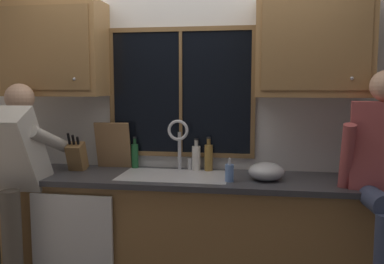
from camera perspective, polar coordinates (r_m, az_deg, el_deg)
The scene contains 22 objects.
back_wall at distance 3.37m, azimuth 0.08°, elevation 1.17°, with size 5.62×0.12×2.55m, color silver.
window_glass at distance 3.31m, azimuth -1.51°, elevation 5.40°, with size 1.10×0.02×0.95m, color black.
window_frame_top at distance 3.32m, azimuth -1.57°, elevation 13.92°, with size 1.17×0.02×0.04m, color brown.
window_frame_bottom at distance 3.34m, azimuth -1.52°, elevation -3.07°, with size 1.17×0.02×0.04m, color brown.
window_frame_left at distance 3.45m, azimuth -10.90°, elevation 5.33°, with size 0.04×0.02×0.95m, color brown.
window_frame_right at distance 3.24m, azimuth 8.41°, elevation 5.31°, with size 0.04×0.02×0.95m, color brown.
window_mullion_center at distance 3.29m, azimuth -1.55°, elevation 5.40°, with size 0.02×0.02×0.95m, color brown.
lower_cabinet_run at distance 3.22m, azimuth -0.92°, elevation -14.36°, with size 3.22×0.58×0.88m, color olive.
countertop at distance 3.07m, azimuth -1.00°, elevation -6.44°, with size 3.28×0.62×0.04m, color #38383D.
dishwasher_front at distance 3.15m, azimuth -16.11°, elevation -14.79°, with size 0.60×0.02×0.74m, color white.
upper_cabinet_left at distance 3.48m, azimuth -18.37°, elevation 10.65°, with size 0.80×0.36×0.72m.
upper_cabinet_right at distance 3.12m, azimuth 16.19°, elevation 11.24°, with size 0.80×0.36×0.72m.
sink at distance 3.11m, azimuth -2.46°, elevation -7.74°, with size 0.80×0.46×0.21m.
faucet at distance 3.22m, azimuth -1.72°, elevation -0.90°, with size 0.18×0.09×0.40m.
person_standing at distance 3.19m, azimuth -23.88°, elevation -5.14°, with size 0.53×0.67×1.60m.
knife_block at distance 3.37m, azimuth -15.50°, elevation -3.28°, with size 0.12×0.18×0.32m.
cutting_board at distance 3.40m, azimuth -10.76°, elevation -1.80°, with size 0.28×0.02×0.38m, color #997047.
mixing_bowl at distance 2.99m, azimuth 10.15°, elevation -5.38°, with size 0.26×0.26×0.13m, color #B7B7BC.
soap_dispenser at distance 2.90m, azimuth 5.14°, elevation -5.54°, with size 0.06×0.07×0.17m.
bottle_green_glass at distance 3.24m, azimuth 2.29°, elevation -3.43°, with size 0.06×0.06×0.27m.
bottle_tall_clear at distance 3.25m, azimuth 0.58°, elevation -3.50°, with size 0.07×0.07×0.25m.
bottle_amber_small at distance 3.38m, azimuth -7.84°, elevation -3.16°, with size 0.06×0.06×0.25m.
Camera 1 is at (0.52, -3.26, 1.58)m, focal length 38.92 mm.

